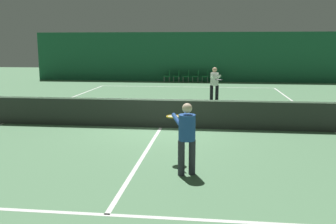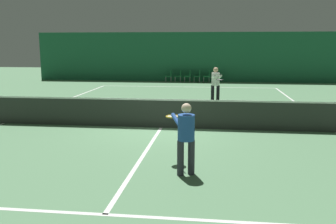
# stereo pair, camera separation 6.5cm
# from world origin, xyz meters

# --- Properties ---
(ground_plane) EXTENTS (60.00, 60.00, 0.00)m
(ground_plane) POSITION_xyz_m (0.00, 0.00, 0.00)
(ground_plane) COLOR #56845B
(backdrop_curtain) EXTENTS (23.00, 0.12, 3.54)m
(backdrop_curtain) POSITION_xyz_m (0.00, 15.48, 1.77)
(backdrop_curtain) COLOR #1E5B3D
(backdrop_curtain) RESTS_ON ground
(court_line_baseline_far) EXTENTS (11.00, 0.10, 0.00)m
(court_line_baseline_far) POSITION_xyz_m (0.00, 11.90, 0.00)
(court_line_baseline_far) COLOR white
(court_line_baseline_far) RESTS_ON ground
(court_line_service_far) EXTENTS (8.25, 0.10, 0.00)m
(court_line_service_far) POSITION_xyz_m (0.00, 6.40, 0.00)
(court_line_service_far) COLOR white
(court_line_service_far) RESTS_ON ground
(court_line_service_near) EXTENTS (8.25, 0.10, 0.00)m
(court_line_service_near) POSITION_xyz_m (0.00, -6.40, 0.00)
(court_line_service_near) COLOR white
(court_line_service_near) RESTS_ON ground
(court_line_sideline_left) EXTENTS (0.10, 23.80, 0.00)m
(court_line_sideline_left) POSITION_xyz_m (-5.50, 0.00, 0.00)
(court_line_sideline_left) COLOR white
(court_line_sideline_left) RESTS_ON ground
(court_line_centre) EXTENTS (0.10, 12.80, 0.00)m
(court_line_centre) POSITION_xyz_m (0.00, 0.00, 0.00)
(court_line_centre) COLOR white
(court_line_centre) RESTS_ON ground
(tennis_net) EXTENTS (12.00, 0.10, 1.07)m
(tennis_net) POSITION_xyz_m (0.00, 0.00, 0.51)
(tennis_net) COLOR #2D332D
(tennis_net) RESTS_ON ground
(player_near) EXTENTS (0.82, 1.31, 1.52)m
(player_near) POSITION_xyz_m (1.13, -4.33, 0.89)
(player_near) COLOR #2D2D38
(player_near) RESTS_ON ground
(player_far) EXTENTS (0.60, 1.38, 1.64)m
(player_far) POSITION_xyz_m (1.76, 5.64, 0.96)
(player_far) COLOR black
(player_far) RESTS_ON ground
(courtside_chair_0) EXTENTS (0.44, 0.44, 0.84)m
(courtside_chair_0) POSITION_xyz_m (-1.53, 14.93, 0.49)
(courtside_chair_0) COLOR #99999E
(courtside_chair_0) RESTS_ON ground
(courtside_chair_1) EXTENTS (0.44, 0.44, 0.84)m
(courtside_chair_1) POSITION_xyz_m (-0.85, 14.93, 0.49)
(courtside_chair_1) COLOR #99999E
(courtside_chair_1) RESTS_ON ground
(courtside_chair_2) EXTENTS (0.44, 0.44, 0.84)m
(courtside_chair_2) POSITION_xyz_m (-0.17, 14.93, 0.49)
(courtside_chair_2) COLOR #99999E
(courtside_chair_2) RESTS_ON ground
(courtside_chair_3) EXTENTS (0.44, 0.44, 0.84)m
(courtside_chair_3) POSITION_xyz_m (0.52, 14.93, 0.49)
(courtside_chair_3) COLOR #99999E
(courtside_chair_3) RESTS_ON ground
(courtside_chair_4) EXTENTS (0.44, 0.44, 0.84)m
(courtside_chair_4) POSITION_xyz_m (1.20, 14.93, 0.49)
(courtside_chair_4) COLOR #99999E
(courtside_chair_4) RESTS_ON ground
(courtside_chair_5) EXTENTS (0.44, 0.44, 0.84)m
(courtside_chair_5) POSITION_xyz_m (1.88, 14.93, 0.49)
(courtside_chair_5) COLOR #99999E
(courtside_chair_5) RESTS_ON ground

